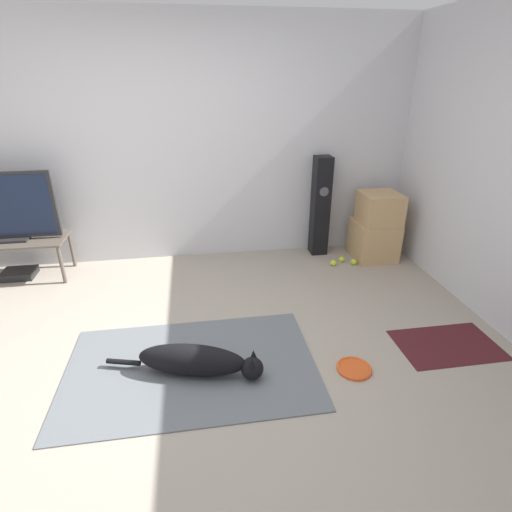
% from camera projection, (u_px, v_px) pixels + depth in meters
% --- Properties ---
extents(ground_plane, '(12.00, 12.00, 0.00)m').
position_uv_depth(ground_plane, '(186.00, 373.00, 2.87)').
color(ground_plane, '#9E9384').
extents(wall_back, '(8.00, 0.06, 2.55)m').
position_uv_depth(wall_back, '(177.00, 145.00, 4.23)').
color(wall_back, silver).
rests_on(wall_back, ground_plane).
extents(area_rug, '(1.80, 1.15, 0.01)m').
position_uv_depth(area_rug, '(192.00, 367.00, 2.92)').
color(area_rug, slate).
rests_on(area_rug, ground_plane).
extents(dog, '(1.11, 0.40, 0.24)m').
position_uv_depth(dog, '(198.00, 361.00, 2.80)').
color(dog, black).
rests_on(dog, area_rug).
extents(frisbee, '(0.25, 0.25, 0.03)m').
position_uv_depth(frisbee, '(354.00, 368.00, 2.89)').
color(frisbee, '#DB511E').
rests_on(frisbee, ground_plane).
extents(cardboard_box_lower, '(0.46, 0.47, 0.43)m').
position_uv_depth(cardboard_box_lower, '(373.00, 240.00, 4.61)').
color(cardboard_box_lower, tan).
rests_on(cardboard_box_lower, ground_plane).
extents(cardboard_box_upper, '(0.42, 0.43, 0.34)m').
position_uv_depth(cardboard_box_upper, '(380.00, 208.00, 4.44)').
color(cardboard_box_upper, tan).
rests_on(cardboard_box_upper, cardboard_box_lower).
extents(floor_speaker, '(0.19, 0.19, 1.14)m').
position_uv_depth(floor_speaker, '(320.00, 207.00, 4.58)').
color(floor_speaker, black).
rests_on(floor_speaker, ground_plane).
extents(tv_stand, '(1.04, 0.46, 0.42)m').
position_uv_depth(tv_stand, '(13.00, 244.00, 4.06)').
color(tv_stand, brown).
rests_on(tv_stand, ground_plane).
extents(tv, '(0.99, 0.20, 0.70)m').
position_uv_depth(tv, '(3.00, 208.00, 3.90)').
color(tv, '#232326').
rests_on(tv, tv_stand).
extents(tennis_ball_by_boxes, '(0.07, 0.07, 0.07)m').
position_uv_depth(tennis_ball_by_boxes, '(341.00, 259.00, 4.55)').
color(tennis_ball_by_boxes, '#C6E033').
rests_on(tennis_ball_by_boxes, ground_plane).
extents(tennis_ball_near_speaker, '(0.07, 0.07, 0.07)m').
position_uv_depth(tennis_ball_near_speaker, '(333.00, 263.00, 4.46)').
color(tennis_ball_near_speaker, '#C6E033').
rests_on(tennis_ball_near_speaker, ground_plane).
extents(tennis_ball_loose_on_carpet, '(0.07, 0.07, 0.07)m').
position_uv_depth(tennis_ball_loose_on_carpet, '(354.00, 262.00, 4.49)').
color(tennis_ball_loose_on_carpet, '#C6E033').
rests_on(tennis_ball_loose_on_carpet, ground_plane).
extents(game_console, '(0.32, 0.26, 0.07)m').
position_uv_depth(game_console, '(19.00, 274.00, 4.21)').
color(game_console, black).
rests_on(game_console, ground_plane).
extents(door_mat, '(0.79, 0.51, 0.01)m').
position_uv_depth(door_mat, '(447.00, 345.00, 3.16)').
color(door_mat, '#47191E').
rests_on(door_mat, ground_plane).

